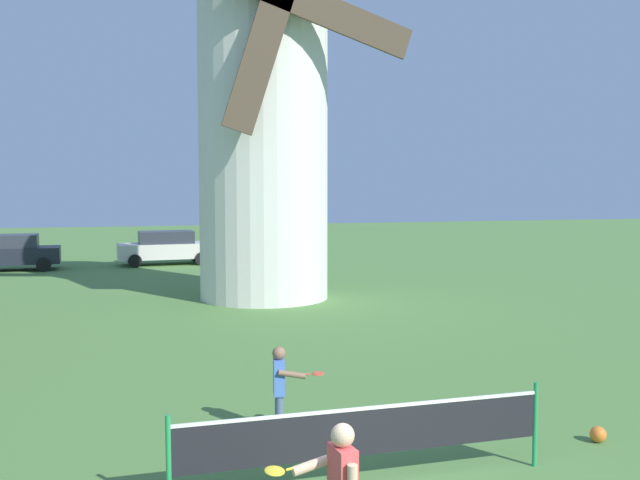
% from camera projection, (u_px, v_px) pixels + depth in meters
% --- Properties ---
extents(windmill, '(8.09, 4.85, 13.14)m').
position_uv_depth(windmill, '(263.00, 104.00, 21.77)').
color(windmill, silver).
rests_on(windmill, ground_plane).
extents(tennis_net, '(4.67, 0.06, 1.10)m').
position_uv_depth(tennis_net, '(366.00, 432.00, 8.11)').
color(tennis_net, '#238E4C').
rests_on(tennis_net, ground_plane).
extents(player_far, '(0.72, 0.60, 1.29)m').
position_uv_depth(player_far, '(281.00, 384.00, 9.91)').
color(player_far, slate).
rests_on(player_far, ground_plane).
extents(stray_ball, '(0.23, 0.23, 0.23)m').
position_uv_depth(stray_ball, '(598.00, 434.00, 9.61)').
color(stray_ball, orange).
rests_on(stray_ball, ground_plane).
extents(parked_car_black, '(4.15, 2.04, 1.56)m').
position_uv_depth(parked_car_black, '(10.00, 252.00, 29.48)').
color(parked_car_black, '#1E232D').
rests_on(parked_car_black, ground_plane).
extents(parked_car_cream, '(4.47, 2.08, 1.56)m').
position_uv_depth(parked_car_cream, '(166.00, 247.00, 31.86)').
color(parked_car_cream, silver).
rests_on(parked_car_cream, ground_plane).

